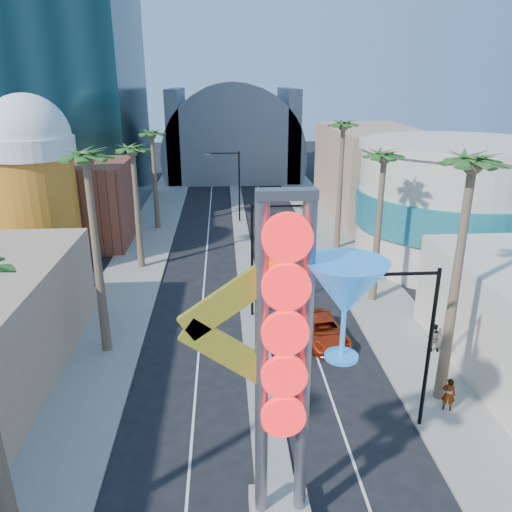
{
  "coord_description": "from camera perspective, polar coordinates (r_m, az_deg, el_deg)",
  "views": [
    {
      "loc": [
        -1.82,
        -10.95,
        15.54
      ],
      "look_at": [
        0.2,
        19.16,
        4.74
      ],
      "focal_mm": 35.0,
      "sensor_mm": 36.0,
      "label": 1
    }
  ],
  "objects": [
    {
      "name": "sidewalk_east",
      "position": [
        49.79,
        9.5,
        1.32
      ],
      "size": [
        5.0,
        100.0,
        0.15
      ],
      "primitive_type": "cube",
      "color": "gray",
      "rests_on": "ground"
    },
    {
      "name": "palm_6",
      "position": [
        35.14,
        14.37,
        9.9
      ],
      "size": [
        2.4,
        2.4,
        11.7
      ],
      "color": "brown",
      "rests_on": "ground"
    },
    {
      "name": "streetlight_0",
      "position": [
        32.83,
        0.5,
        0.74
      ],
      "size": [
        3.79,
        0.25,
        8.0
      ],
      "color": "black",
      "rests_on": "ground"
    },
    {
      "name": "pedestrian_a",
      "position": [
        26.85,
        21.14,
        -14.53
      ],
      "size": [
        0.76,
        0.64,
        1.76
      ],
      "primitive_type": "imported",
      "rotation": [
        0.0,
        0.0,
        2.75
      ],
      "color": "gray",
      "rests_on": "sidewalk_east"
    },
    {
      "name": "neon_sign",
      "position": [
        16.38,
        6.05,
        -10.6
      ],
      "size": [
        6.53,
        2.6,
        12.55
      ],
      "color": "gray",
      "rests_on": "ground"
    },
    {
      "name": "streetlight_2",
      "position": [
        23.39,
        18.29,
        -8.65
      ],
      "size": [
        3.45,
        0.25,
        8.0
      ],
      "color": "black",
      "rests_on": "ground"
    },
    {
      "name": "red_pickup",
      "position": [
        31.64,
        7.64,
        -8.41
      ],
      "size": [
        3.02,
        5.49,
        1.46
      ],
      "primitive_type": "imported",
      "rotation": [
        0.0,
        0.0,
        0.12
      ],
      "color": "#A1290C",
      "rests_on": "ground"
    },
    {
      "name": "filler_east",
      "position": [
        62.48,
        12.97,
        9.49
      ],
      "size": [
        10.0,
        20.0,
        10.0
      ],
      "primitive_type": "cube",
      "color": "tan",
      "rests_on": "ground"
    },
    {
      "name": "median",
      "position": [
        51.37,
        -1.63,
        2.16
      ],
      "size": [
        1.6,
        84.0,
        0.15
      ],
      "primitive_type": "cube",
      "color": "gray",
      "rests_on": "ground"
    },
    {
      "name": "brick_filler_west",
      "position": [
        52.26,
        -19.59,
        5.79
      ],
      "size": [
        10.0,
        10.0,
        8.0
      ],
      "primitive_type": "cube",
      "color": "brown",
      "rests_on": "ground"
    },
    {
      "name": "palm_2",
      "position": [
        42.02,
        -13.89,
        10.84
      ],
      "size": [
        2.4,
        2.4,
        11.2
      ],
      "color": "brown",
      "rests_on": "ground"
    },
    {
      "name": "pedestrian_b",
      "position": [
        31.77,
        19.59,
        -8.75
      ],
      "size": [
        0.94,
        0.78,
        1.74
      ],
      "primitive_type": "imported",
      "rotation": [
        0.0,
        0.0,
        2.99
      ],
      "color": "gray",
      "rests_on": "sidewalk_east"
    },
    {
      "name": "sidewalk_west",
      "position": [
        49.09,
        -12.64,
        0.84
      ],
      "size": [
        5.0,
        100.0,
        0.15
      ],
      "primitive_type": "cube",
      "color": "gray",
      "rests_on": "ground"
    },
    {
      "name": "palm_3",
      "position": [
        53.78,
        -11.79,
        12.83
      ],
      "size": [
        2.4,
        2.4,
        11.2
      ],
      "color": "brown",
      "rests_on": "ground"
    },
    {
      "name": "palm_7",
      "position": [
        46.48,
        9.92,
        13.59
      ],
      "size": [
        2.4,
        2.4,
        12.7
      ],
      "color": "brown",
      "rests_on": "ground"
    },
    {
      "name": "beer_mug",
      "position": [
        44.35,
        -24.04,
        8.01
      ],
      "size": [
        7.0,
        7.0,
        14.5
      ],
      "color": "orange",
      "rests_on": "ground"
    },
    {
      "name": "streetlight_1",
      "position": [
        55.99,
        -2.5,
        8.7
      ],
      "size": [
        3.79,
        0.25,
        8.0
      ],
      "color": "black",
      "rests_on": "ground"
    },
    {
      "name": "palm_1",
      "position": [
        28.29,
        -18.73,
        9.07
      ],
      "size": [
        2.4,
        2.4,
        12.7
      ],
      "color": "brown",
      "rests_on": "ground"
    },
    {
      "name": "turquoise_building",
      "position": [
        46.65,
        21.52,
        5.57
      ],
      "size": [
        16.6,
        16.6,
        10.6
      ],
      "color": "beige",
      "rests_on": "ground"
    },
    {
      "name": "canopy",
      "position": [
        83.73,
        -2.62,
        11.97
      ],
      "size": [
        22.0,
        16.0,
        22.0
      ],
      "color": "slate",
      "rests_on": "ground"
    },
    {
      "name": "palm_5",
      "position": [
        23.97,
        23.3,
        7.83
      ],
      "size": [
        2.4,
        2.4,
        13.2
      ],
      "color": "brown",
      "rests_on": "ground"
    }
  ]
}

